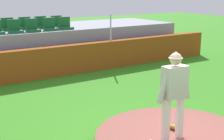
{
  "coord_description": "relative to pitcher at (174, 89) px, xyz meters",
  "views": [
    {
      "loc": [
        -4.55,
        -4.45,
        3.17
      ],
      "look_at": [
        0.0,
        2.37,
        1.17
      ],
      "focal_mm": 52.91,
      "sensor_mm": 36.0,
      "label": 1
    }
  ],
  "objects": [
    {
      "name": "pitcher",
      "position": [
        0.0,
        0.0,
        0.0
      ],
      "size": [
        0.82,
        0.29,
        1.78
      ],
      "rotation": [
        0.0,
        0.0,
        -0.06
      ],
      "color": "silver",
      "rests_on": "pitchers_mound"
    },
    {
      "name": "fielding_glove",
      "position": [
        0.36,
        0.29,
        -0.98
      ],
      "size": [
        0.29,
        0.35,
        0.11
      ],
      "primitive_type": "ellipsoid",
      "rotation": [
        0.0,
        0.0,
        5.08
      ],
      "color": "brown",
      "rests_on": "pitchers_mound"
    },
    {
      "name": "brick_barrier",
      "position": [
        0.17,
        6.81,
        -0.74
      ],
      "size": [
        16.21,
        0.4,
        1.13
      ],
      "primitive_type": "cube",
      "color": "#964415",
      "rests_on": "ground_plane"
    },
    {
      "name": "fence_post_right",
      "position": [
        3.03,
        6.81,
        0.36
      ],
      "size": [
        0.06,
        0.06,
        1.07
      ],
      "primitive_type": "cylinder",
      "color": "silver",
      "rests_on": "brick_barrier"
    },
    {
      "name": "bleacher_platform",
      "position": [
        0.17,
        9.14,
        -0.51
      ],
      "size": [
        14.03,
        3.48,
        1.59
      ],
      "primitive_type": "cube",
      "color": "gray",
      "rests_on": "ground_plane"
    },
    {
      "name": "stadium_chair_1",
      "position": [
        -0.54,
        7.93,
        0.44
      ],
      "size": [
        0.48,
        0.44,
        0.5
      ],
      "rotation": [
        0.0,
        0.0,
        3.14
      ],
      "color": "#175A2C",
      "rests_on": "bleacher_platform"
    },
    {
      "name": "stadium_chair_2",
      "position": [
        0.14,
        7.91,
        0.44
      ],
      "size": [
        0.48,
        0.44,
        0.5
      ],
      "rotation": [
        0.0,
        0.0,
        3.14
      ],
      "color": "#175A2C",
      "rests_on": "bleacher_platform"
    },
    {
      "name": "stadium_chair_3",
      "position": [
        0.89,
        7.95,
        0.44
      ],
      "size": [
        0.48,
        0.44,
        0.5
      ],
      "rotation": [
        0.0,
        0.0,
        3.14
      ],
      "color": "#175A2C",
      "rests_on": "bleacher_platform"
    },
    {
      "name": "stadium_chair_4",
      "position": [
        1.57,
        7.95,
        0.44
      ],
      "size": [
        0.48,
        0.44,
        0.5
      ],
      "rotation": [
        0.0,
        0.0,
        3.14
      ],
      "color": "#175A2C",
      "rests_on": "bleacher_platform"
    },
    {
      "name": "stadium_chair_6",
      "position": [
        -0.52,
        8.85,
        0.44
      ],
      "size": [
        0.48,
        0.44,
        0.5
      ],
      "rotation": [
        0.0,
        0.0,
        3.14
      ],
      "color": "#175A2C",
      "rests_on": "bleacher_platform"
    },
    {
      "name": "stadium_chair_7",
      "position": [
        0.19,
        8.84,
        0.44
      ],
      "size": [
        0.48,
        0.44,
        0.5
      ],
      "rotation": [
        0.0,
        0.0,
        3.14
      ],
      "color": "#175A2C",
      "rests_on": "bleacher_platform"
    },
    {
      "name": "stadium_chair_8",
      "position": [
        0.88,
        8.84,
        0.44
      ],
      "size": [
        0.48,
        0.44,
        0.5
      ],
      "rotation": [
        0.0,
        0.0,
        3.14
      ],
      "color": "#175A2C",
      "rests_on": "bleacher_platform"
    },
    {
      "name": "stadium_chair_9",
      "position": [
        1.59,
        8.79,
        0.44
      ],
      "size": [
        0.48,
        0.44,
        0.5
      ],
      "rotation": [
        0.0,
        0.0,
        3.14
      ],
      "color": "#175A2C",
      "rests_on": "bleacher_platform"
    }
  ]
}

